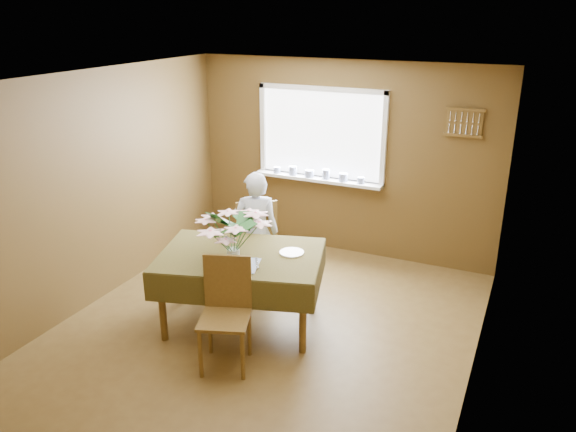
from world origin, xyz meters
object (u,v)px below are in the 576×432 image
at_px(dining_table, 241,263).
at_px(flower_bouquet, 232,230).
at_px(chair_far, 256,239).
at_px(seated_woman, 256,233).
at_px(chair_near, 226,308).

distance_m(dining_table, flower_bouquet, 0.50).
xyz_separation_m(dining_table, chair_far, (-0.27, 0.83, -0.11)).
bearing_deg(flower_bouquet, chair_far, 106.76).
bearing_deg(dining_table, flower_bouquet, -92.70).
relative_size(chair_far, seated_woman, 0.76).
height_order(dining_table, chair_near, chair_near).
bearing_deg(chair_near, flower_bouquet, 90.58).
bearing_deg(dining_table, chair_far, 92.03).
bearing_deg(dining_table, chair_near, -88.24).
height_order(chair_near, flower_bouquet, flower_bouquet).
xyz_separation_m(chair_near, flower_bouquet, (-0.15, 0.41, 0.58)).
bearing_deg(chair_far, flower_bouquet, 72.37).
height_order(dining_table, seated_woman, seated_woman).
xyz_separation_m(dining_table, seated_woman, (-0.20, 0.71, 0.03)).
xyz_separation_m(seated_woman, flower_bouquet, (0.25, -0.94, 0.41)).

